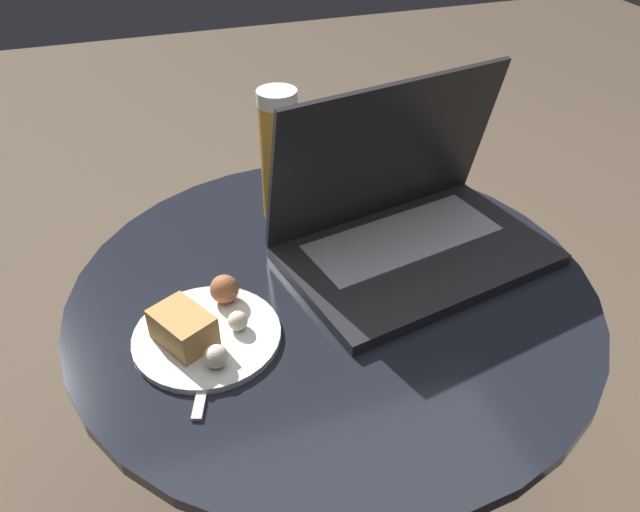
# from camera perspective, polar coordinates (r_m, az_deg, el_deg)

# --- Properties ---
(ground_plane) EXTENTS (6.00, 6.00, 0.00)m
(ground_plane) POSITION_cam_1_polar(r_m,az_deg,el_deg) (1.29, 0.88, -21.38)
(ground_plane) COLOR brown
(table) EXTENTS (0.74, 0.74, 0.53)m
(table) POSITION_cam_1_polar(r_m,az_deg,el_deg) (0.99, 1.08, -9.79)
(table) COLOR #515156
(table) RESTS_ON ground_plane
(napkin) EXTENTS (0.18, 0.14, 0.00)m
(napkin) POSITION_cam_1_polar(r_m,az_deg,el_deg) (0.82, -10.31, -6.96)
(napkin) COLOR silver
(napkin) RESTS_ON table
(laptop) EXTENTS (0.42, 0.31, 0.25)m
(laptop) POSITION_cam_1_polar(r_m,az_deg,el_deg) (0.93, 7.90, 3.18)
(laptop) COLOR #232326
(laptop) RESTS_ON table
(beer_glass) EXTENTS (0.06, 0.06, 0.21)m
(beer_glass) POSITION_cam_1_polar(r_m,az_deg,el_deg) (0.98, -3.73, 9.11)
(beer_glass) COLOR gold
(beer_glass) RESTS_ON table
(snack_plate) EXTENTS (0.19, 0.19, 0.05)m
(snack_plate) POSITION_cam_1_polar(r_m,az_deg,el_deg) (0.81, -10.64, -6.58)
(snack_plate) COLOR silver
(snack_plate) RESTS_ON table
(fork) EXTENTS (0.07, 0.16, 0.00)m
(fork) POSITION_cam_1_polar(r_m,az_deg,el_deg) (0.79, -10.11, -9.17)
(fork) COLOR silver
(fork) RESTS_ON table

